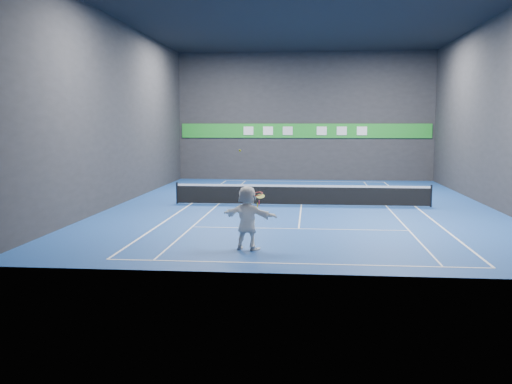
# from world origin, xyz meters

# --- Properties ---
(ground) EXTENTS (26.00, 26.00, 0.00)m
(ground) POSITION_xyz_m (0.00, 0.00, 0.00)
(ground) COLOR navy
(ground) RESTS_ON ground
(ceiling) EXTENTS (26.00, 26.00, 0.00)m
(ceiling) POSITION_xyz_m (0.00, 0.00, 9.00)
(ceiling) COLOR black
(ceiling) RESTS_ON ground
(wall_back) EXTENTS (18.00, 0.10, 9.00)m
(wall_back) POSITION_xyz_m (0.00, 13.00, 4.50)
(wall_back) COLOR #27272A
(wall_back) RESTS_ON ground
(wall_front) EXTENTS (18.00, 0.10, 9.00)m
(wall_front) POSITION_xyz_m (0.00, -13.00, 4.50)
(wall_front) COLOR #27272A
(wall_front) RESTS_ON ground
(wall_left) EXTENTS (0.10, 26.00, 9.00)m
(wall_left) POSITION_xyz_m (-9.00, 0.00, 4.50)
(wall_left) COLOR #27272A
(wall_left) RESTS_ON ground
(wall_right) EXTENTS (0.10, 26.00, 9.00)m
(wall_right) POSITION_xyz_m (9.00, 0.00, 4.50)
(wall_right) COLOR #27272A
(wall_right) RESTS_ON ground
(baseline_near) EXTENTS (10.98, 0.08, 0.01)m
(baseline_near) POSITION_xyz_m (0.00, -11.89, 0.00)
(baseline_near) COLOR white
(baseline_near) RESTS_ON ground
(baseline_far) EXTENTS (10.98, 0.08, 0.01)m
(baseline_far) POSITION_xyz_m (0.00, 11.89, 0.00)
(baseline_far) COLOR white
(baseline_far) RESTS_ON ground
(sideline_doubles_left) EXTENTS (0.08, 23.78, 0.01)m
(sideline_doubles_left) POSITION_xyz_m (-5.49, 0.00, 0.00)
(sideline_doubles_left) COLOR white
(sideline_doubles_left) RESTS_ON ground
(sideline_doubles_right) EXTENTS (0.08, 23.78, 0.01)m
(sideline_doubles_right) POSITION_xyz_m (5.49, 0.00, 0.00)
(sideline_doubles_right) COLOR white
(sideline_doubles_right) RESTS_ON ground
(sideline_singles_left) EXTENTS (0.06, 23.78, 0.01)m
(sideline_singles_left) POSITION_xyz_m (-4.11, 0.00, 0.00)
(sideline_singles_left) COLOR white
(sideline_singles_left) RESTS_ON ground
(sideline_singles_right) EXTENTS (0.06, 23.78, 0.01)m
(sideline_singles_right) POSITION_xyz_m (4.11, 0.00, 0.00)
(sideline_singles_right) COLOR white
(sideline_singles_right) RESTS_ON ground
(service_line_near) EXTENTS (8.23, 0.06, 0.01)m
(service_line_near) POSITION_xyz_m (0.00, -6.40, 0.00)
(service_line_near) COLOR white
(service_line_near) RESTS_ON ground
(service_line_far) EXTENTS (8.23, 0.06, 0.01)m
(service_line_far) POSITION_xyz_m (0.00, 6.40, 0.00)
(service_line_far) COLOR white
(service_line_far) RESTS_ON ground
(center_service_line) EXTENTS (0.06, 12.80, 0.01)m
(center_service_line) POSITION_xyz_m (0.00, 0.00, 0.00)
(center_service_line) COLOR white
(center_service_line) RESTS_ON ground
(player) EXTENTS (1.97, 1.25, 2.03)m
(player) POSITION_xyz_m (-1.54, -10.16, 1.01)
(player) COLOR white
(player) RESTS_ON ground
(tennis_ball) EXTENTS (0.07, 0.07, 0.07)m
(tennis_ball) POSITION_xyz_m (-1.78, -10.08, 3.12)
(tennis_ball) COLOR #F9FC2A
(tennis_ball) RESTS_ON player
(tennis_net) EXTENTS (12.50, 0.10, 1.07)m
(tennis_net) POSITION_xyz_m (0.00, 0.00, 0.54)
(tennis_net) COLOR black
(tennis_net) RESTS_ON ground
(sponsor_banner) EXTENTS (17.64, 0.11, 1.00)m
(sponsor_banner) POSITION_xyz_m (0.00, 12.93, 3.50)
(sponsor_banner) COLOR green
(sponsor_banner) RESTS_ON wall_back
(tennis_racket) EXTENTS (0.46, 0.38, 0.60)m
(tennis_racket) POSITION_xyz_m (-1.21, -10.11, 1.71)
(tennis_racket) COLOR #AD1B12
(tennis_racket) RESTS_ON player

